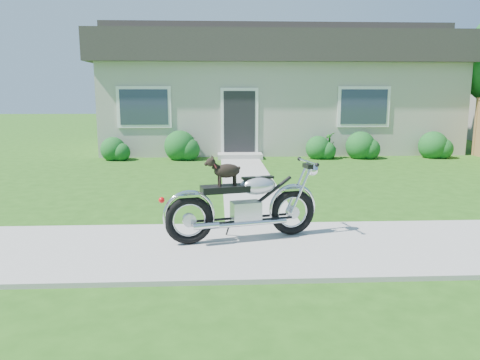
# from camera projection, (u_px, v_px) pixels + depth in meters

# --- Properties ---
(ground) EXTENTS (80.00, 80.00, 0.00)m
(ground) POSITION_uv_depth(u_px,v_px,m) (381.00, 246.00, 6.37)
(ground) COLOR #235114
(ground) RESTS_ON ground
(sidewalk) EXTENTS (24.00, 2.20, 0.04)m
(sidewalk) POSITION_uv_depth(u_px,v_px,m) (381.00, 245.00, 6.36)
(sidewalk) COLOR #9E9B93
(sidewalk) RESTS_ON ground
(walkway) EXTENTS (1.20, 8.00, 0.03)m
(walkway) POSITION_uv_depth(u_px,v_px,m) (247.00, 179.00, 11.20)
(walkway) COLOR #9E9B93
(walkway) RESTS_ON ground
(house) EXTENTS (12.60, 7.03, 4.50)m
(house) POSITION_uv_depth(u_px,v_px,m) (275.00, 90.00, 17.74)
(house) COLOR #AEA99D
(house) RESTS_ON ground
(shrub_row) EXTENTS (10.91, 0.98, 0.98)m
(shrub_row) POSITION_uv_depth(u_px,v_px,m) (289.00, 147.00, 14.64)
(shrub_row) COLOR #15511C
(shrub_row) RESTS_ON ground
(potted_plant_left) EXTENTS (1.00, 0.97, 0.85)m
(potted_plant_left) POSITION_uv_depth(u_px,v_px,m) (187.00, 146.00, 14.53)
(potted_plant_left) COLOR #185B1F
(potted_plant_left) RESTS_ON ground
(potted_plant_right) EXTENTS (0.59, 0.59, 0.82)m
(potted_plant_right) POSITION_uv_depth(u_px,v_px,m) (329.00, 145.00, 14.75)
(potted_plant_right) COLOR #1B631B
(potted_plant_right) RESTS_ON ground
(motorcycle_with_dog) EXTENTS (2.19, 0.84, 1.17)m
(motorcycle_with_dog) POSITION_uv_depth(u_px,v_px,m) (245.00, 203.00, 6.47)
(motorcycle_with_dog) COLOR black
(motorcycle_with_dog) RESTS_ON sidewalk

